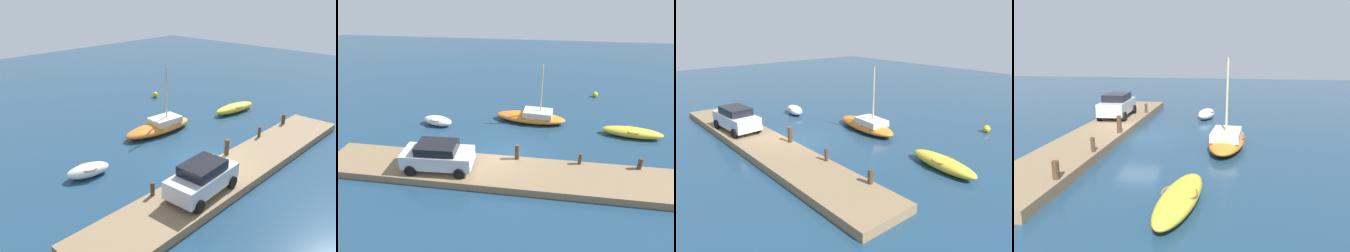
{
  "view_description": "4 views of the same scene",
  "coord_description": "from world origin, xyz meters",
  "views": [
    {
      "loc": [
        -16.01,
        -12.01,
        10.22
      ],
      "look_at": [
        0.26,
        3.5,
        1.35
      ],
      "focal_mm": 38.49,
      "sensor_mm": 36.0,
      "label": 1
    },
    {
      "loc": [
        2.36,
        -15.57,
        10.43
      ],
      "look_at": [
        -0.28,
        2.45,
        0.99
      ],
      "focal_mm": 30.04,
      "sensor_mm": 36.0,
      "label": 2
    },
    {
      "loc": [
        18.03,
        -10.68,
        7.79
      ],
      "look_at": [
        0.93,
        3.63,
        0.62
      ],
      "focal_mm": 34.54,
      "sensor_mm": 36.0,
      "label": 3
    },
    {
      "loc": [
        19.34,
        5.61,
        5.27
      ],
      "look_at": [
        -0.03,
        2.74,
        0.76
      ],
      "focal_mm": 35.93,
      "sensor_mm": 36.0,
      "label": 4
    }
  ],
  "objects": [
    {
      "name": "mooring_post_mid_east",
      "position": [
        4.76,
        -0.85,
        0.81
      ],
      "size": [
        0.2,
        0.2,
        0.71
      ],
      "primitive_type": "cylinder",
      "color": "#47331E",
      "rests_on": "dock_platform"
    },
    {
      "name": "ground_plane",
      "position": [
        0.0,
        0.0,
        0.0
      ],
      "size": [
        84.0,
        84.0,
        0.0
      ],
      "primitive_type": "plane",
      "color": "navy"
    },
    {
      "name": "mooring_post_mid_west",
      "position": [
        0.9,
        -0.85,
        0.96
      ],
      "size": [
        0.28,
        0.28,
        1.01
      ],
      "primitive_type": "cylinder",
      "color": "#47331E",
      "rests_on": "dock_platform"
    },
    {
      "name": "rowboat_yellow",
      "position": [
        9.02,
        4.0,
        0.38
      ],
      "size": [
        4.45,
        1.78,
        0.74
      ],
      "rotation": [
        0.0,
        0.0,
        -0.14
      ],
      "color": "gold",
      "rests_on": "ground_plane"
    },
    {
      "name": "dinghy_white",
      "position": [
        -6.06,
        3.76,
        0.39
      ],
      "size": [
        2.67,
        1.59,
        0.75
      ],
      "rotation": [
        0.0,
        0.0,
        -0.21
      ],
      "color": "white",
      "rests_on": "ground_plane"
    },
    {
      "name": "parked_car",
      "position": [
        -3.58,
        -2.5,
        1.34
      ],
      "size": [
        4.16,
        2.15,
        1.7
      ],
      "rotation": [
        0.0,
        0.0,
        0.05
      ],
      "color": "silver",
      "rests_on": "dock_platform"
    },
    {
      "name": "sailboat_orange",
      "position": [
        1.42,
        5.46,
        0.47
      ],
      "size": [
        5.87,
        2.4,
        4.84
      ],
      "rotation": [
        0.0,
        0.0,
        -0.09
      ],
      "color": "orange",
      "rests_on": "ground_plane"
    },
    {
      "name": "marker_buoy",
      "position": [
        7.39,
        12.02,
        0.26
      ],
      "size": [
        0.53,
        0.53,
        0.53
      ],
      "primitive_type": "sphere",
      "color": "yellow",
      "rests_on": "ground_plane"
    },
    {
      "name": "mooring_post_east",
      "position": [
        8.23,
        -0.85,
        0.81
      ],
      "size": [
        0.26,
        0.26,
        0.71
      ],
      "primitive_type": "cylinder",
      "color": "#47331E",
      "rests_on": "dock_platform"
    },
    {
      "name": "dock_platform",
      "position": [
        0.0,
        -2.18,
        0.23
      ],
      "size": [
        21.66,
        3.16,
        0.46
      ],
      "primitive_type": "cube",
      "color": "#846B4C",
      "rests_on": "ground_plane"
    },
    {
      "name": "mooring_post_west",
      "position": [
        -5.41,
        -0.85,
        0.81
      ],
      "size": [
        0.21,
        0.21,
        0.7
      ],
      "primitive_type": "cylinder",
      "color": "#47331E",
      "rests_on": "dock_platform"
    }
  ]
}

